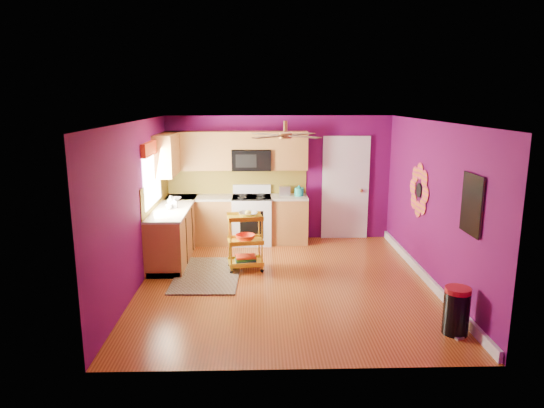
{
  "coord_description": "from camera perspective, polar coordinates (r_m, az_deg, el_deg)",
  "views": [
    {
      "loc": [
        -0.41,
        -7.17,
        2.83
      ],
      "look_at": [
        -0.2,
        0.4,
        1.18
      ],
      "focal_mm": 32.0,
      "sensor_mm": 36.0,
      "label": 1
    }
  ],
  "objects": [
    {
      "name": "soap_bottle_a",
      "position": [
        8.69,
        -11.4,
        0.15
      ],
      "size": [
        0.08,
        0.09,
        0.19
      ],
      "primitive_type": "imported",
      "color": "#EA3F72",
      "rests_on": "lower_cabinets"
    },
    {
      "name": "shag_rug",
      "position": [
        8.07,
        -7.6,
        -8.23
      ],
      "size": [
        1.07,
        1.71,
        0.02
      ],
      "primitive_type": "cube",
      "rotation": [
        0.0,
        0.0,
        -0.03
      ],
      "color": "black",
      "rests_on": "ground"
    },
    {
      "name": "teal_kettle",
      "position": [
        9.59,
        3.21,
        1.46
      ],
      "size": [
        0.18,
        0.18,
        0.21
      ],
      "color": "#16A696",
      "rests_on": "lower_cabinets"
    },
    {
      "name": "upper_cabinetry",
      "position": [
        9.43,
        -6.69,
        5.97
      ],
      "size": [
        2.8,
        2.3,
        1.26
      ],
      "color": "#915B27",
      "rests_on": "ground"
    },
    {
      "name": "electric_range",
      "position": [
        9.63,
        -2.38,
        -1.78
      ],
      "size": [
        0.76,
        0.66,
        1.13
      ],
      "color": "white",
      "rests_on": "ground"
    },
    {
      "name": "ceiling_fan",
      "position": [
        7.4,
        1.59,
        8.14
      ],
      "size": [
        1.01,
        1.01,
        0.26
      ],
      "color": "#BF8C3F",
      "rests_on": "ground"
    },
    {
      "name": "toaster",
      "position": [
        9.65,
        1.5,
        1.57
      ],
      "size": [
        0.22,
        0.15,
        0.18
      ],
      "primitive_type": "cube",
      "color": "beige",
      "rests_on": "lower_cabinets"
    },
    {
      "name": "panel_door",
      "position": [
        9.96,
        8.62,
        1.75
      ],
      "size": [
        0.95,
        0.11,
        2.15
      ],
      "color": "white",
      "rests_on": "ground"
    },
    {
      "name": "room_envelope",
      "position": [
        7.28,
        1.86,
        2.85
      ],
      "size": [
        4.54,
        5.04,
        2.52
      ],
      "color": "#5E0A51",
      "rests_on": "ground"
    },
    {
      "name": "left_window",
      "position": [
        8.49,
        -13.94,
        4.56
      ],
      "size": [
        0.08,
        1.35,
        1.08
      ],
      "color": "white",
      "rests_on": "ground"
    },
    {
      "name": "lower_cabinets",
      "position": [
        9.35,
        -7.3,
        -2.63
      ],
      "size": [
        2.81,
        2.31,
        0.94
      ],
      "color": "#915B27",
      "rests_on": "ground"
    },
    {
      "name": "soap_bottle_b",
      "position": [
        8.98,
        -11.86,
        0.46
      ],
      "size": [
        0.13,
        0.13,
        0.17
      ],
      "primitive_type": "imported",
      "color": "white",
      "rests_on": "lower_cabinets"
    },
    {
      "name": "counter_cup",
      "position": [
        8.61,
        -11.98,
        -0.31
      ],
      "size": [
        0.12,
        0.12,
        0.1
      ],
      "primitive_type": "imported",
      "color": "white",
      "rests_on": "lower_cabinets"
    },
    {
      "name": "rolling_cart",
      "position": [
        8.1,
        -3.09,
        -4.19
      ],
      "size": [
        0.62,
        0.49,
        1.03
      ],
      "color": "gold",
      "rests_on": "ground"
    },
    {
      "name": "trash_can",
      "position": [
        6.45,
        20.86,
        -11.66
      ],
      "size": [
        0.41,
        0.41,
        0.6
      ],
      "color": "black",
      "rests_on": "ground"
    },
    {
      "name": "counter_dish",
      "position": [
        9.35,
        -11.32,
        0.6
      ],
      "size": [
        0.23,
        0.23,
        0.06
      ],
      "primitive_type": "imported",
      "color": "white",
      "rests_on": "lower_cabinets"
    },
    {
      "name": "right_wall_art",
      "position": [
        7.45,
        19.17,
        0.91
      ],
      "size": [
        0.04,
        2.74,
        1.04
      ],
      "color": "black",
      "rests_on": "ground"
    },
    {
      "name": "ground",
      "position": [
        7.72,
        1.57,
        -9.19
      ],
      "size": [
        5.0,
        5.0,
        0.0
      ],
      "primitive_type": "plane",
      "color": "brown",
      "rests_on": "ground"
    }
  ]
}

